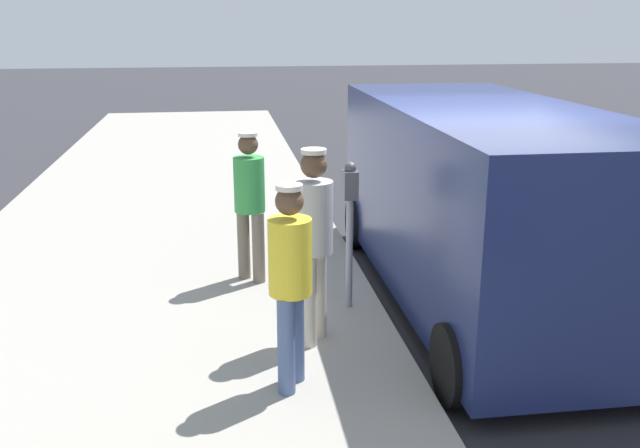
{
  "coord_description": "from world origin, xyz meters",
  "views": [
    {
      "loc": [
        2.61,
        6.75,
        3.01
      ],
      "look_at": [
        1.65,
        0.17,
        1.05
      ],
      "focal_mm": 39.26,
      "sensor_mm": 36.0,
      "label": 1
    }
  ],
  "objects_px": {
    "parking_meter_near": "(350,210)",
    "pedestrian_in_yellow": "(290,275)",
    "pedestrian_in_gray": "(314,233)",
    "pedestrian_in_green": "(250,197)",
    "parked_van": "(482,199)"
  },
  "relations": [
    {
      "from": "pedestrian_in_green",
      "to": "parked_van",
      "type": "xyz_separation_m",
      "value": [
        -2.45,
        0.59,
        0.04
      ]
    },
    {
      "from": "parked_van",
      "to": "pedestrian_in_gray",
      "type": "bearing_deg",
      "value": 28.58
    },
    {
      "from": "pedestrian_in_gray",
      "to": "parked_van",
      "type": "xyz_separation_m",
      "value": [
        -1.96,
        -1.07,
        -0.03
      ]
    },
    {
      "from": "parked_van",
      "to": "pedestrian_in_green",
      "type": "bearing_deg",
      "value": -13.57
    },
    {
      "from": "pedestrian_in_green",
      "to": "pedestrian_in_yellow",
      "type": "bearing_deg",
      "value": 94.5
    },
    {
      "from": "parking_meter_near",
      "to": "pedestrian_in_gray",
      "type": "bearing_deg",
      "value": 58.0
    },
    {
      "from": "pedestrian_in_green",
      "to": "parked_van",
      "type": "height_order",
      "value": "parked_van"
    },
    {
      "from": "pedestrian_in_yellow",
      "to": "pedestrian_in_gray",
      "type": "relative_size",
      "value": 0.93
    },
    {
      "from": "parking_meter_near",
      "to": "pedestrian_in_green",
      "type": "bearing_deg",
      "value": -44.04
    },
    {
      "from": "parking_meter_near",
      "to": "pedestrian_in_yellow",
      "type": "height_order",
      "value": "pedestrian_in_yellow"
    },
    {
      "from": "pedestrian_in_gray",
      "to": "parked_van",
      "type": "relative_size",
      "value": 0.34
    },
    {
      "from": "parking_meter_near",
      "to": "pedestrian_in_yellow",
      "type": "relative_size",
      "value": 0.91
    },
    {
      "from": "pedestrian_in_gray",
      "to": "pedestrian_in_green",
      "type": "distance_m",
      "value": 1.73
    },
    {
      "from": "pedestrian_in_gray",
      "to": "parked_van",
      "type": "distance_m",
      "value": 2.24
    },
    {
      "from": "pedestrian_in_gray",
      "to": "pedestrian_in_green",
      "type": "bearing_deg",
      "value": -73.64
    }
  ]
}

